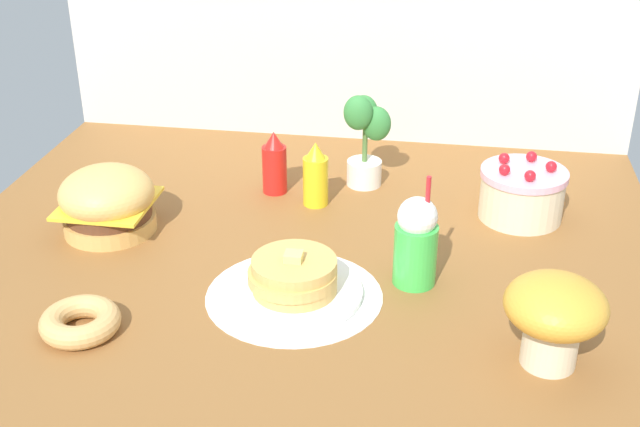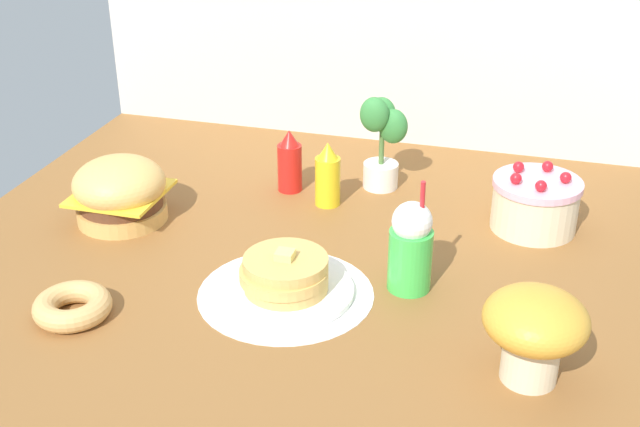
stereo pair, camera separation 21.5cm
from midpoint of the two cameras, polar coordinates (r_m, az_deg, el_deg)
ground_plane at (r=215.30cm, az=-4.72°, el=-4.35°), size 198.32×193.44×2.00cm
doily_mat at (r=204.73cm, az=-4.82°, el=-5.77°), size 44.04×44.04×0.40cm
burger at (r=240.35cm, az=-17.05°, el=0.75°), size 26.54×26.54×19.14cm
pancake_stack at (r=202.32cm, az=-4.87°, el=-4.73°), size 34.03×34.03×11.91cm
layer_cake at (r=242.36cm, az=11.42°, el=1.32°), size 24.98×24.98×18.21cm
ketchup_bottle at (r=254.04cm, az=-5.61°, el=3.37°), size 7.61×7.61×20.02cm
mustard_bottle at (r=245.19cm, az=-2.82°, el=2.56°), size 7.61×7.61×20.02cm
cream_soda_cup at (r=204.35cm, az=3.72°, el=-2.02°), size 11.01×11.01×30.05cm
donut_pink_glaze at (r=200.99cm, az=-19.32°, el=-7.16°), size 18.62×18.62×5.60cm
potted_plant at (r=255.02cm, az=0.77°, el=5.32°), size 14.45×12.22×30.53cm
mushroom_stool at (r=179.01cm, az=12.71°, el=-6.86°), size 22.02×22.02×21.02cm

